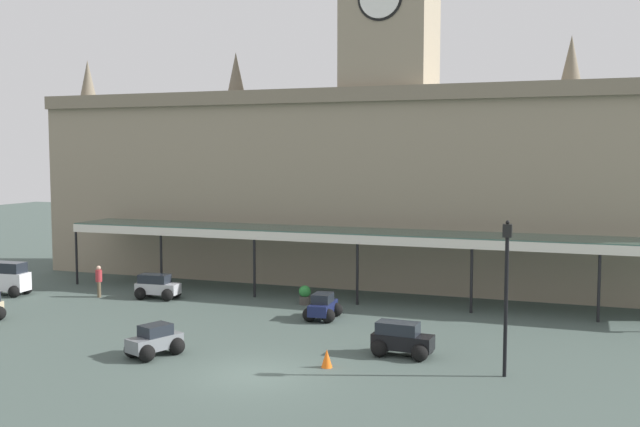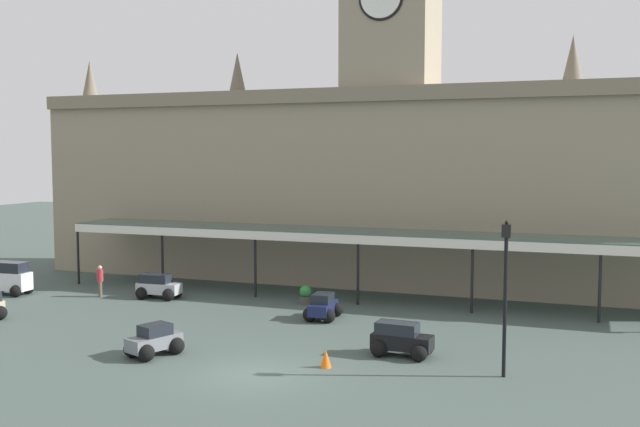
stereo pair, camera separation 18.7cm
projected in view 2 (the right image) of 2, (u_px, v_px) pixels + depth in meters
ground_plane at (253, 375)px, 24.80m from camera, size 140.00×140.00×0.00m
station_building at (391, 175)px, 41.76m from camera, size 43.38×5.82×19.77m
entrance_canopy at (365, 234)px, 37.19m from camera, size 33.99×3.26×3.58m
car_silver_estate at (158, 288)px, 37.81m from camera, size 2.31×1.64×1.27m
car_navy_sedan at (323, 308)px, 33.09m from camera, size 1.60×2.10×1.19m
car_white_van at (9, 280)px, 38.81m from camera, size 2.45×1.68×1.77m
car_grey_sedan at (154, 342)px, 27.09m from camera, size 1.96×2.23×1.19m
car_black_estate at (401, 341)px, 27.04m from camera, size 2.30×1.63×1.27m
pedestrian_crossing_forecourt at (100, 280)px, 38.21m from camera, size 0.34×0.36×1.67m
victorian_lamppost at (505, 281)px, 24.28m from camera, size 0.30×0.30×5.33m
traffic_cone at (326, 358)px, 25.61m from camera, size 0.40×0.40×0.65m
planter_near_kerb at (305, 295)px, 36.31m from camera, size 0.60×0.60×0.96m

